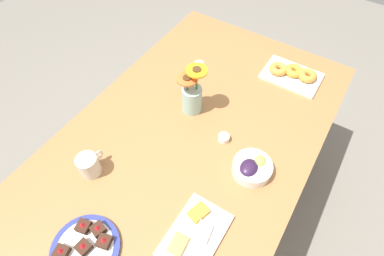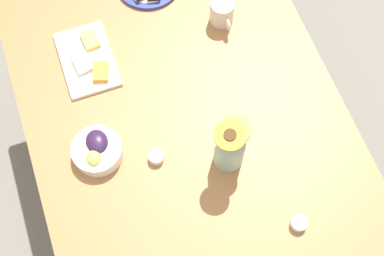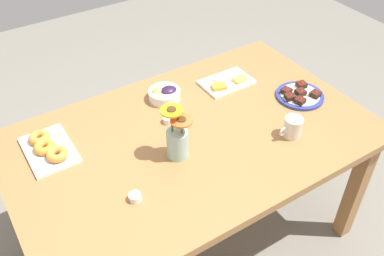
# 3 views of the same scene
# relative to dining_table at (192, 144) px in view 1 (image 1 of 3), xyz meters

# --- Properties ---
(ground_plane) EXTENTS (6.00, 6.00, 0.00)m
(ground_plane) POSITION_rel_dining_table_xyz_m (0.00, 0.00, -0.65)
(ground_plane) COLOR slate
(dining_table) EXTENTS (1.60, 1.00, 0.74)m
(dining_table) POSITION_rel_dining_table_xyz_m (0.00, 0.00, 0.00)
(dining_table) COLOR #9E6B3D
(dining_table) RESTS_ON ground_plane
(coffee_mug) EXTENTS (0.12, 0.08, 0.09)m
(coffee_mug) POSITION_rel_dining_table_xyz_m (-0.37, 0.24, 0.13)
(coffee_mug) COLOR beige
(coffee_mug) RESTS_ON dining_table
(grape_bowl) EXTENTS (0.15, 0.15, 0.07)m
(grape_bowl) POSITION_rel_dining_table_xyz_m (-0.03, -0.30, 0.12)
(grape_bowl) COLOR white
(grape_bowl) RESTS_ON dining_table
(cheese_platter) EXTENTS (0.26, 0.17, 0.03)m
(cheese_platter) POSITION_rel_dining_table_xyz_m (-0.36, -0.24, 0.10)
(cheese_platter) COLOR white
(cheese_platter) RESTS_ON dining_table
(croissant_platter) EXTENTS (0.19, 0.28, 0.05)m
(croissant_platter) POSITION_rel_dining_table_xyz_m (0.57, -0.24, 0.11)
(croissant_platter) COLOR white
(croissant_platter) RESTS_ON dining_table
(jam_cup_honey) EXTENTS (0.05, 0.05, 0.03)m
(jam_cup_honey) POSITION_rel_dining_table_xyz_m (0.38, 0.20, 0.10)
(jam_cup_honey) COLOR white
(jam_cup_honey) RESTS_ON dining_table
(jam_cup_berry) EXTENTS (0.05, 0.05, 0.03)m
(jam_cup_berry) POSITION_rel_dining_table_xyz_m (0.04, -0.13, 0.10)
(jam_cup_berry) COLOR white
(jam_cup_berry) RESTS_ON dining_table
(dessert_plate) EXTENTS (0.23, 0.23, 0.05)m
(dessert_plate) POSITION_rel_dining_table_xyz_m (-0.60, 0.05, 0.10)
(dessert_plate) COLOR navy
(dessert_plate) RESTS_ON dining_table
(flower_vase) EXTENTS (0.12, 0.12, 0.24)m
(flower_vase) POSITION_rel_dining_table_xyz_m (0.12, 0.08, 0.17)
(flower_vase) COLOR #99C1B7
(flower_vase) RESTS_ON dining_table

